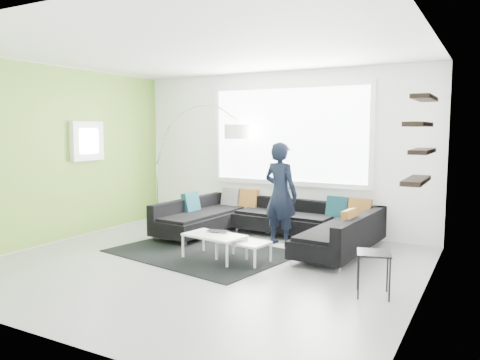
% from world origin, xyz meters
% --- Properties ---
extents(ground, '(5.50, 5.50, 0.00)m').
position_xyz_m(ground, '(0.00, 0.00, 0.00)').
color(ground, gray).
rests_on(ground, ground).
extents(room_shell, '(5.54, 5.04, 2.82)m').
position_xyz_m(room_shell, '(0.04, 0.21, 1.81)').
color(room_shell, white).
rests_on(room_shell, ground).
extents(sectional_sofa, '(3.36, 2.22, 0.70)m').
position_xyz_m(sectional_sofa, '(0.24, 1.49, 0.31)').
color(sectional_sofa, black).
rests_on(sectional_sofa, ground).
extents(rug, '(2.74, 2.19, 0.01)m').
position_xyz_m(rug, '(-0.33, 0.51, 0.01)').
color(rug, black).
rests_on(rug, ground).
extents(coffee_table, '(1.16, 0.78, 0.35)m').
position_xyz_m(coffee_table, '(0.23, 0.33, 0.18)').
color(coffee_table, white).
rests_on(coffee_table, ground).
extents(arc_lamp, '(2.12, 0.76, 2.24)m').
position_xyz_m(arc_lamp, '(-2.39, 2.07, 1.12)').
color(arc_lamp, silver).
rests_on(arc_lamp, ground).
extents(side_table, '(0.43, 0.43, 0.48)m').
position_xyz_m(side_table, '(2.28, -0.09, 0.24)').
color(side_table, black).
rests_on(side_table, ground).
extents(person, '(0.75, 0.64, 1.60)m').
position_xyz_m(person, '(0.48, 1.49, 0.80)').
color(person, black).
rests_on(person, ground).
extents(laptop, '(0.37, 0.28, 0.02)m').
position_xyz_m(laptop, '(-0.01, 0.39, 0.36)').
color(laptop, black).
rests_on(laptop, coffee_table).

